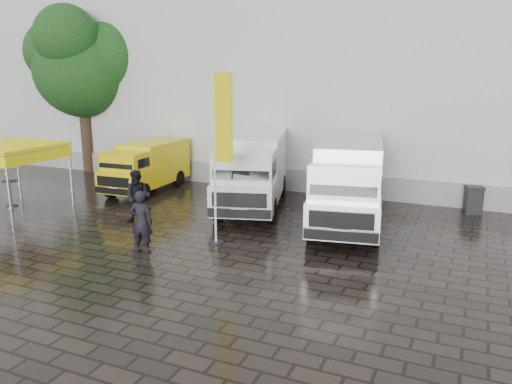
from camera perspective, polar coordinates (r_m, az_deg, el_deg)
ground at (r=15.62m, az=-3.77°, el=-6.26°), size 120.00×120.00×0.00m
exhibition_hall at (r=29.40m, az=14.95°, el=14.48°), size 44.00×16.00×12.00m
hall_plinth at (r=22.02m, az=10.61°, el=0.75°), size 44.00×0.15×1.00m
van_yellow at (r=23.00m, az=-12.46°, el=2.73°), size 2.07×4.85×2.20m
van_white at (r=19.80m, az=-0.35°, el=2.30°), size 3.97×6.94×2.85m
van_silver at (r=17.74m, az=10.49°, el=0.78°), size 3.41×6.92×2.87m
canopy_tent at (r=21.26m, az=-26.37°, el=4.45°), size 3.14×3.14×2.61m
flagpole at (r=15.14m, az=-4.18°, el=5.22°), size 0.88×0.50×5.49m
tree at (r=28.72m, az=-19.28°, el=13.65°), size 4.96×4.96×8.90m
cocktail_table at (r=22.42m, az=-26.21°, el=-0.14°), size 0.60×0.60×1.05m
wheelie_bin at (r=20.82m, az=23.58°, el=-0.82°), size 0.78×0.78×1.06m
person_front at (r=15.23m, az=-12.95°, el=-3.34°), size 0.77×0.59×1.90m
person_tent at (r=18.28m, az=-13.34°, el=-0.52°), size 1.10×0.97×1.92m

